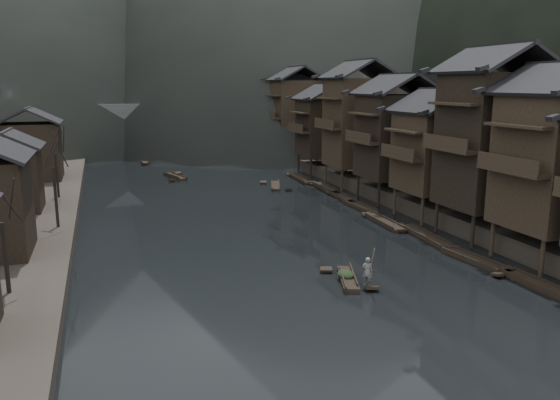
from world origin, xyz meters
name	(u,v)px	position (x,y,z in m)	size (l,w,h in m)	color
water	(319,284)	(0.00, 0.00, 0.00)	(300.00, 300.00, 0.00)	black
right_bank	(434,162)	(35.00, 40.00, 0.90)	(40.00, 200.00, 1.80)	#2D2823
stilt_houses	(403,119)	(17.28, 19.68, 8.80)	(9.00, 67.60, 15.62)	black
left_houses	(2,166)	(-20.50, 20.12, 5.66)	(8.10, 53.20, 8.73)	black
bare_trees	(33,178)	(-17.00, 9.30, 6.16)	(3.50, 42.76, 7.00)	black
moored_sampans	(377,214)	(12.17, 15.16, 0.20)	(2.94, 49.86, 0.47)	black
midriver_boats	(193,173)	(-0.58, 44.75, 0.20)	(15.60, 32.87, 0.45)	black
stone_bridge	(171,124)	(0.00, 72.00, 5.11)	(40.00, 6.00, 9.00)	#4C4C4F
hero_sampan	(348,278)	(1.92, -0.19, 0.20)	(2.32, 4.76, 0.43)	black
cargo_heap	(346,269)	(1.85, 0.02, 0.75)	(1.05, 1.37, 0.63)	black
boatman	(368,268)	(2.46, -1.76, 1.36)	(0.68, 0.44, 1.86)	slate
bamboo_pole	(372,227)	(2.66, -1.76, 3.94)	(0.06, 0.06, 3.93)	#8C7A51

